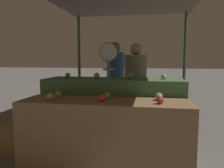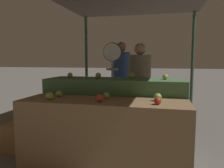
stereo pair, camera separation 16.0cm
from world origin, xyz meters
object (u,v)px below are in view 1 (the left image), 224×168
(person_customer_left, at_px, (116,75))
(wooden_crate_side, at_px, (17,138))
(produce_scale, at_px, (109,67))
(person_vendor_at_scale, at_px, (135,81))

(person_customer_left, distance_m, wooden_crate_side, 2.35)
(produce_scale, relative_size, person_customer_left, 0.95)
(person_vendor_at_scale, distance_m, person_customer_left, 0.87)
(produce_scale, distance_m, wooden_crate_side, 1.75)
(person_vendor_at_scale, height_order, person_customer_left, person_customer_left)
(person_vendor_at_scale, height_order, wooden_crate_side, person_vendor_at_scale)
(produce_scale, height_order, wooden_crate_side, produce_scale)
(person_vendor_at_scale, distance_m, wooden_crate_side, 2.08)
(produce_scale, xyz_separation_m, person_customer_left, (-0.04, 0.98, -0.20))
(produce_scale, bearing_deg, person_customer_left, 92.07)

